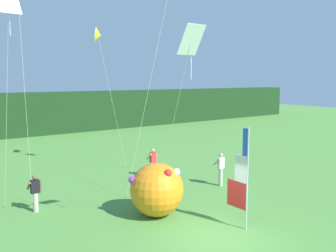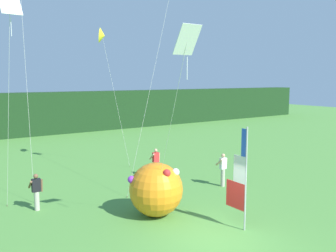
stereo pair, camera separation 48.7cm
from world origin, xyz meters
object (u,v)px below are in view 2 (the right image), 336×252
at_px(person_mid_field, 156,162).
at_px(kite_white_diamond_4, 186,49).
at_px(banner_flag, 240,180).
at_px(person_near_banner, 36,191).
at_px(person_far_left, 223,169).
at_px(kite_white_diamond_0, 10,12).
at_px(inflatable_balloon, 156,189).
at_px(kite_yellow_delta_1, 102,36).

height_order(person_mid_field, kite_white_diamond_4, kite_white_diamond_4).
distance_m(banner_flag, person_near_banner, 8.61).
bearing_deg(person_far_left, kite_white_diamond_0, 170.47).
height_order(person_mid_field, kite_white_diamond_0, kite_white_diamond_0).
bearing_deg(person_far_left, inflatable_balloon, -163.88).
bearing_deg(person_mid_field, inflatable_balloon, -122.49).
height_order(banner_flag, inflatable_balloon, banner_flag).
bearing_deg(inflatable_balloon, kite_white_diamond_4, -104.80).
relative_size(inflatable_balloon, kite_yellow_delta_1, 0.26).
relative_size(person_mid_field, person_far_left, 0.95).
xyz_separation_m(banner_flag, person_far_left, (3.19, 4.30, -0.93)).
height_order(person_near_banner, kite_white_diamond_4, kite_white_diamond_4).
bearing_deg(banner_flag, inflatable_balloon, 124.40).
bearing_deg(inflatable_balloon, person_far_left, 16.12).
bearing_deg(person_far_left, person_mid_field, 118.84).
relative_size(person_far_left, kite_white_diamond_0, 0.20).
distance_m(person_near_banner, person_far_left, 9.24).
relative_size(person_mid_field, kite_white_diamond_0, 0.19).
bearing_deg(banner_flag, kite_yellow_delta_1, 91.45).
distance_m(inflatable_balloon, kite_yellow_delta_1, 11.21).
bearing_deg(person_near_banner, kite_white_diamond_4, -63.96).
bearing_deg(kite_white_diamond_0, person_near_banner, 22.42).
relative_size(banner_flag, inflatable_balloon, 1.76).
bearing_deg(person_near_banner, kite_white_diamond_0, -157.58).
height_order(person_near_banner, person_far_left, person_far_left).
distance_m(inflatable_balloon, kite_white_diamond_0, 9.01).
xyz_separation_m(kite_yellow_delta_1, kite_white_diamond_4, (-2.43, -11.50, -1.66)).
distance_m(person_far_left, kite_white_diamond_4, 9.28).
distance_m(kite_white_diamond_0, kite_white_diamond_4, 7.39).
xyz_separation_m(inflatable_balloon, kite_white_diamond_0, (-4.65, 3.12, 7.06)).
xyz_separation_m(banner_flag, person_near_banner, (-5.84, 6.25, -1.01)).
distance_m(person_near_banner, inflatable_balloon, 5.20).
xyz_separation_m(inflatable_balloon, kite_yellow_delta_1, (1.64, 8.53, 7.09)).
bearing_deg(banner_flag, person_near_banner, 133.07).
bearing_deg(person_mid_field, kite_white_diamond_0, -166.52).
bearing_deg(kite_white_diamond_4, person_far_left, 37.00).
xyz_separation_m(banner_flag, person_mid_field, (1.25, 7.82, -0.98)).
bearing_deg(banner_flag, person_mid_field, 80.90).
xyz_separation_m(person_near_banner, inflatable_balloon, (3.91, -3.43, 0.26)).
xyz_separation_m(banner_flag, kite_yellow_delta_1, (-0.29, 11.35, 6.33)).
distance_m(person_mid_field, person_far_left, 4.02).
distance_m(person_near_banner, kite_white_diamond_4, 9.11).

